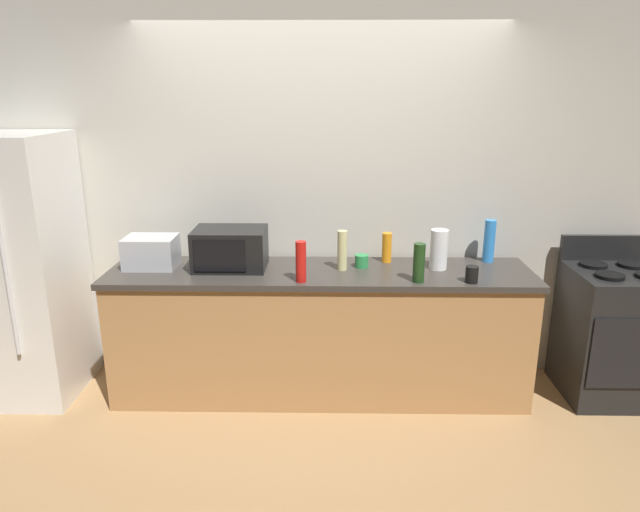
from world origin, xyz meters
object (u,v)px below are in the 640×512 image
object	(u,v)px
toaster_oven	(151,252)
bottle_dish_soap	(387,247)
microwave	(230,249)
bottle_vinegar	(342,250)
bottle_hot_sauce	(301,262)
stove_range	(611,333)
mug_black	(472,274)
refrigerator	(17,269)
mug_green	(362,261)
bottle_spray_cleaner	(489,241)
bottle_wine	(419,263)
paper_towel_roll	(439,249)

from	to	relation	value
toaster_oven	bottle_dish_soap	world-z (taller)	toaster_oven
microwave	bottle_vinegar	distance (m)	0.75
bottle_hot_sauce	bottle_vinegar	distance (m)	0.36
stove_range	mug_black	xyz separation A→B (m)	(-1.04, -0.23, 0.49)
refrigerator	microwave	size ratio (longest dim) A/B	3.75
bottle_vinegar	mug_black	size ratio (longest dim) A/B	2.55
stove_range	mug_green	distance (m)	1.79
refrigerator	microwave	bearing A→B (deg)	1.91
microwave	toaster_oven	world-z (taller)	microwave
bottle_hot_sauce	bottle_dish_soap	distance (m)	0.73
bottle_hot_sauce	mug_black	world-z (taller)	bottle_hot_sauce
bottle_hot_sauce	mug_black	xyz separation A→B (m)	(1.07, 0.00, -0.08)
microwave	bottle_spray_cleaner	world-z (taller)	bottle_spray_cleaner
stove_range	bottle_dish_soap	size ratio (longest dim) A/B	5.19
bottle_spray_cleaner	microwave	bearing A→B (deg)	-174.37
refrigerator	bottle_wine	bearing A→B (deg)	-4.78
bottle_spray_cleaner	mug_green	bearing A→B (deg)	-170.72
stove_range	refrigerator	bearing A→B (deg)	-180.00
stove_range	bottle_spray_cleaner	bearing A→B (deg)	164.78
refrigerator	stove_range	world-z (taller)	refrigerator
bottle_wine	mug_green	distance (m)	0.46
paper_towel_roll	microwave	bearing A→B (deg)	-179.91
microwave	mug_green	xyz separation A→B (m)	(0.89, 0.03, -0.09)
paper_towel_roll	refrigerator	bearing A→B (deg)	-178.99
stove_range	bottle_dish_soap	bearing A→B (deg)	172.41
refrigerator	toaster_oven	bearing A→B (deg)	3.82
bottle_hot_sauce	bottle_dish_soap	xyz separation A→B (m)	(0.58, 0.44, -0.03)
microwave	paper_towel_roll	distance (m)	1.40
bottle_hot_sauce	mug_black	size ratio (longest dim) A/B	2.49
microwave	toaster_oven	distance (m)	0.54
mug_black	mug_green	distance (m)	0.74
stove_range	bottle_vinegar	xyz separation A→B (m)	(-1.85, 0.02, 0.57)
bottle_spray_cleaner	mug_green	size ratio (longest dim) A/B	3.24
bottle_vinegar	mug_green	world-z (taller)	bottle_vinegar
microwave	paper_towel_roll	world-z (taller)	same
stove_range	bottle_wine	size ratio (longest dim) A/B	4.33
paper_towel_roll	bottle_spray_cleaner	xyz separation A→B (m)	(0.38, 0.17, 0.01)
bottle_dish_soap	mug_green	bearing A→B (deg)	-144.88
bottle_spray_cleaner	mug_black	size ratio (longest dim) A/B	2.83
bottle_hot_sauce	bottle_dish_soap	world-z (taller)	bottle_hot_sauce
refrigerator	bottle_dish_soap	world-z (taller)	refrigerator
toaster_oven	mug_black	bearing A→B (deg)	-7.89
bottle_spray_cleaner	mug_green	distance (m)	0.91
bottle_spray_cleaner	bottle_dish_soap	xyz separation A→B (m)	(-0.71, -0.02, -0.05)
paper_towel_roll	bottle_vinegar	xyz separation A→B (m)	(-0.65, -0.03, -0.00)
microwave	toaster_oven	xyz separation A→B (m)	(-0.54, 0.01, -0.03)
refrigerator	bottle_spray_cleaner	world-z (taller)	refrigerator
bottle_hot_sauce	bottle_spray_cleaner	xyz separation A→B (m)	(1.29, 0.46, 0.02)
bottle_hot_sauce	mug_green	xyz separation A→B (m)	(0.40, 0.31, -0.09)
bottle_vinegar	mug_green	size ratio (longest dim) A/B	2.92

